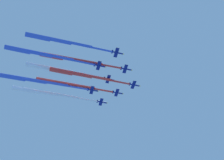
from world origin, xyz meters
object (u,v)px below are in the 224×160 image
(jet_lead, at_px, (80,75))
(jet_starboard_inner, at_px, (71,59))
(jet_port_outer, at_px, (58,41))
(jet_port_mid, at_px, (56,69))
(jet_starboard_outer, at_px, (33,80))
(jet_trail_port, at_px, (39,54))
(jet_port_inner, at_px, (65,84))
(jet_starboard_mid, at_px, (44,93))

(jet_lead, height_order, jet_starboard_inner, jet_starboard_inner)
(jet_starboard_inner, xyz_separation_m, jet_port_outer, (-16.65, -7.87, 0.35))
(jet_port_mid, height_order, jet_port_outer, jet_port_outer)
(jet_starboard_inner, bearing_deg, jet_starboard_outer, 108.28)
(jet_starboard_outer, bearing_deg, jet_trail_port, -111.89)
(jet_port_inner, distance_m, jet_port_outer, 42.22)
(jet_port_outer, height_order, jet_trail_port, jet_port_outer)
(jet_starboard_inner, bearing_deg, jet_port_mid, 103.10)
(jet_port_inner, distance_m, jet_starboard_inner, 26.40)
(jet_starboard_inner, xyz_separation_m, jet_trail_port, (-22.26, 9.49, -2.35))
(jet_starboard_inner, distance_m, jet_port_outer, 18.42)
(jet_lead, height_order, jet_trail_port, jet_lead)
(jet_starboard_outer, distance_m, jet_trail_port, 28.15)
(jet_lead, xyz_separation_m, jet_trail_port, (-36.24, 2.60, -0.88))
(jet_port_outer, bearing_deg, jet_port_inner, 48.90)
(jet_port_inner, bearing_deg, jet_port_mid, -151.01)
(jet_lead, bearing_deg, jet_port_mid, 153.32)
(jet_starboard_inner, distance_m, jet_trail_port, 24.31)
(jet_starboard_inner, xyz_separation_m, jet_port_mid, (-3.67, 15.76, -0.29))
(jet_port_outer, bearing_deg, jet_starboard_outer, 83.58)
(jet_port_inner, distance_m, jet_starboard_mid, 20.86)
(jet_port_mid, relative_size, jet_port_outer, 0.97)
(jet_port_mid, xyz_separation_m, jet_port_outer, (-12.98, -23.63, 0.64))
(jet_port_mid, bearing_deg, jet_trail_port, -161.37)
(jet_lead, bearing_deg, jet_starboard_mid, 107.04)
(jet_port_mid, distance_m, jet_starboard_outer, 21.53)
(jet_starboard_inner, relative_size, jet_port_outer, 0.97)
(jet_port_mid, xyz_separation_m, jet_trail_port, (-18.59, -6.27, -2.06))
(jet_port_inner, xyz_separation_m, jet_starboard_inner, (-11.11, -23.95, -0.16))
(jet_starboard_inner, xyz_separation_m, jet_starboard_mid, (2.88, 43.10, -0.56))
(jet_port_mid, bearing_deg, jet_starboard_outer, 112.18)
(jet_lead, relative_size, jet_port_mid, 1.04)
(jet_port_outer, bearing_deg, jet_starboard_mid, 69.03)
(jet_port_inner, relative_size, jet_starboard_inner, 1.02)
(jet_starboard_mid, xyz_separation_m, jet_trail_port, (-25.14, -33.61, -1.78))
(jet_starboard_mid, relative_size, jet_trail_port, 1.05)
(jet_port_mid, height_order, jet_trail_port, jet_port_mid)
(jet_lead, relative_size, jet_starboard_mid, 0.92)
(jet_port_mid, bearing_deg, jet_port_outer, -118.79)
(jet_starboard_outer, bearing_deg, jet_port_mid, -67.82)
(jet_trail_port, bearing_deg, jet_port_outer, -72.11)
(jet_port_inner, distance_m, jet_port_mid, 16.90)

